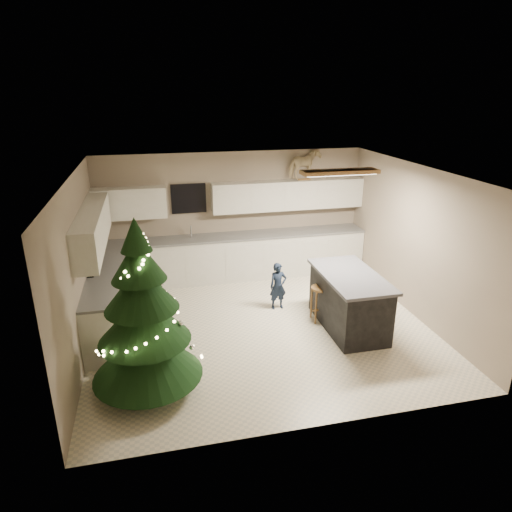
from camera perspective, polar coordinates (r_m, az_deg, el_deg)
The scene contains 8 objects.
ground_plane at distance 7.80m, azimuth 0.59°, elevation -8.83°, with size 5.50×5.50×0.00m, color beige.
room_shell at distance 7.12m, azimuth 0.82°, elevation 3.60°, with size 5.52×5.02×2.61m.
cabinetry at distance 8.83m, azimuth -7.69°, elevation -0.00°, with size 5.50×3.20×2.00m.
island at distance 7.74m, azimuth 11.53°, elevation -5.51°, with size 0.90×1.70×0.95m.
bar_stool at distance 7.88m, azimuth 8.05°, elevation -4.89°, with size 0.32×0.32×0.62m.
christmas_tree at distance 6.03m, azimuth -13.85°, elevation -8.19°, with size 1.49×1.44×2.38m.
toddler at distance 8.24m, azimuth 2.77°, elevation -3.78°, with size 0.32×0.21×0.87m, color black.
rocking_horse at distance 9.58m, azimuth 6.06°, elevation 11.33°, with size 0.77×0.58×0.62m.
Camera 1 is at (-1.63, -6.61, 3.80)m, focal length 32.00 mm.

